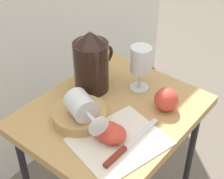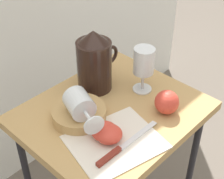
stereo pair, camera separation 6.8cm
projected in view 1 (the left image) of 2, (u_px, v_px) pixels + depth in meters
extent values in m
cube|color=tan|center=(112.00, 113.00, 1.08)|extent=(0.55, 0.46, 0.03)
cylinder|color=black|center=(187.00, 169.00, 1.34)|extent=(0.02, 0.02, 0.66)
cylinder|color=black|center=(112.00, 127.00, 1.53)|extent=(0.02, 0.02, 0.66)
cube|color=silver|center=(119.00, 142.00, 0.96)|extent=(0.29, 0.26, 0.00)
cylinder|color=tan|center=(80.00, 115.00, 1.03)|extent=(0.16, 0.16, 0.03)
cylinder|color=black|center=(91.00, 67.00, 1.12)|extent=(0.11, 0.11, 0.17)
cylinder|color=orange|center=(92.00, 75.00, 1.14)|extent=(0.11, 0.11, 0.09)
cone|color=black|center=(90.00, 37.00, 1.05)|extent=(0.10, 0.10, 0.04)
torus|color=black|center=(106.00, 55.00, 1.16)|extent=(0.07, 0.01, 0.07)
cylinder|color=silver|center=(139.00, 88.00, 1.17)|extent=(0.06, 0.06, 0.00)
cylinder|color=silver|center=(140.00, 79.00, 1.14)|extent=(0.01, 0.01, 0.07)
cylinder|color=silver|center=(141.00, 59.00, 1.10)|extent=(0.07, 0.07, 0.09)
cylinder|color=orange|center=(141.00, 65.00, 1.11)|extent=(0.06, 0.06, 0.04)
cylinder|color=silver|center=(81.00, 105.00, 0.98)|extent=(0.10, 0.10, 0.07)
cylinder|color=silver|center=(93.00, 119.00, 0.93)|extent=(0.03, 0.06, 0.01)
cylinder|color=silver|center=(99.00, 126.00, 0.91)|extent=(0.06, 0.02, 0.06)
ellipsoid|color=#CC3D2D|center=(113.00, 134.00, 0.96)|extent=(0.08, 0.08, 0.04)
ellipsoid|color=#CC3D2D|center=(108.00, 131.00, 0.96)|extent=(0.08, 0.08, 0.04)
sphere|color=#CC3D2D|center=(166.00, 99.00, 1.06)|extent=(0.08, 0.08, 0.08)
cube|color=silver|center=(141.00, 133.00, 0.98)|extent=(0.15, 0.02, 0.00)
cube|color=maroon|center=(115.00, 157.00, 0.91)|extent=(0.09, 0.01, 0.01)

